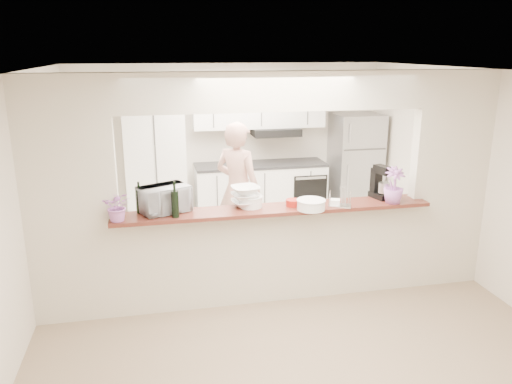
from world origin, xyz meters
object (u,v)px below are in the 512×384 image
object	(u,v)px
refrigerator	(355,165)
stand_mixer	(380,183)
toaster_oven	(164,199)
person	(238,190)

from	to	relation	value
refrigerator	stand_mixer	size ratio (longest dim) A/B	4.55
toaster_oven	person	size ratio (longest dim) A/B	0.27
toaster_oven	person	bearing A→B (deg)	27.92
toaster_oven	person	distance (m)	1.66
toaster_oven	stand_mixer	xyz separation A→B (m)	(2.40, 0.01, 0.03)
toaster_oven	refrigerator	bearing A→B (deg)	14.44
refrigerator	person	distance (m)	2.57
refrigerator	person	bearing A→B (deg)	-149.44
refrigerator	stand_mixer	xyz separation A→B (m)	(-0.80, -2.59, 0.41)
stand_mixer	toaster_oven	bearing A→B (deg)	-179.71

